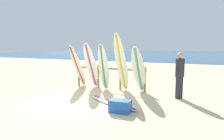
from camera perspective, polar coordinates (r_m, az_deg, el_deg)
name	(u,v)px	position (r m, az deg, el deg)	size (l,w,h in m)	color
ground_plane	(71,102)	(6.76, -12.13, -9.38)	(120.00, 120.00, 0.00)	beige
ocean_water	(190,54)	(63.24, 22.45, 4.60)	(120.00, 80.00, 0.01)	#1E5984
surfboard_rack	(109,74)	(8.58, -0.88, -1.15)	(3.45, 0.09, 1.06)	olive
surfboard_leaning_far_left	(78,66)	(9.06, -10.30, 1.16)	(0.61, 1.05, 1.99)	silver
surfboard_leaning_left	(91,66)	(8.59, -6.28, 1.27)	(0.59, 1.07, 2.09)	white
surfboard_leaning_center_left	(103,67)	(8.19, -2.59, 0.85)	(0.54, 0.55, 2.04)	white
surfboard_leaning_center	(121,63)	(7.90, 2.73, 2.23)	(0.65, 0.94, 2.48)	white
surfboard_leaning_center_right	(139,70)	(7.70, 8.02, 0.06)	(0.58, 1.02, 1.94)	white
surfboard_lying_on_sand	(113,102)	(6.43, 0.31, -9.74)	(2.28, 1.39, 0.08)	white
beachgoer_standing	(180,73)	(7.29, 19.71, -0.94)	(0.30, 0.32, 1.70)	#26262D
cooler_box	(120,106)	(5.59, 2.51, -10.76)	(0.60, 0.40, 0.36)	blue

